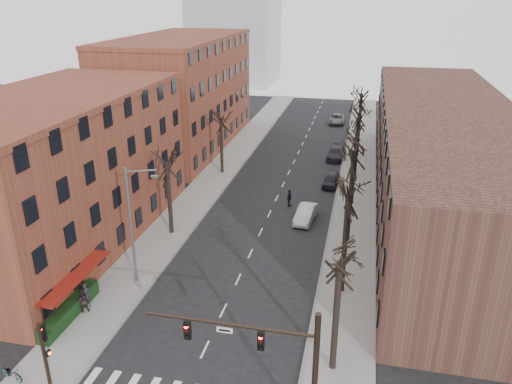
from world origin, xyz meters
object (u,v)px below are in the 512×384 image
Objects in this scene: parked_car_near at (331,180)px; pedestrian_a at (86,295)px; silver_sedan at (306,214)px; bicycle at (12,373)px; parked_car_mid at (336,153)px.

parked_car_near is 30.08m from pedestrian_a.
silver_sedan reaches higher than bicycle.
parked_car_mid is (1.47, 19.19, 0.00)m from silver_sedan.
bicycle is at bearing -112.78° from silver_sedan.
silver_sedan is 9.66m from parked_car_near.
pedestrian_a is (-12.58, -17.00, 0.36)m from silver_sedan.
bicycle is at bearing -102.72° from parked_car_mid.
bicycle is (-14.54, -43.18, -0.14)m from parked_car_mid.
parked_car_near is at bearing 86.21° from silver_sedan.
bicycle is at bearing -132.39° from pedestrian_a.
pedestrian_a is at bearing -120.70° from silver_sedan.
silver_sedan is 1.09× the size of parked_car_near.
parked_car_near is 36.59m from bicycle.
parked_car_mid is at bearing 91.42° from silver_sedan.
parked_car_mid is at bearing 96.42° from parked_car_near.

